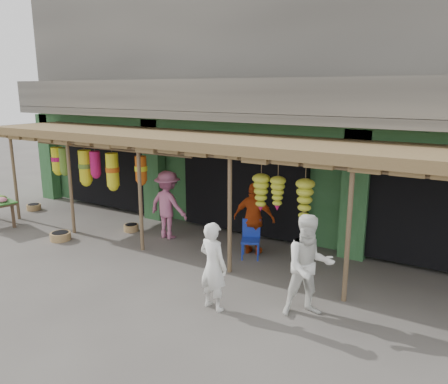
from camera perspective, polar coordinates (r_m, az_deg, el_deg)
The scene contains 11 objects.
ground at distance 10.27m, azimuth -3.52°, elevation -8.78°, with size 80.00×80.00×0.00m, color #514C47.
building at distance 13.77m, azimuth 8.27°, elevation 11.16°, with size 16.40×6.80×7.00m.
awning at distance 10.34m, azimuth -1.80°, elevation 6.21°, with size 14.00×2.70×2.79m.
blue_chair at distance 10.27m, azimuth 3.54°, elevation -5.82°, with size 0.56×0.57×0.89m.
basket_left at distance 15.55m, azimuth -23.59°, elevation -1.82°, with size 0.45×0.45×0.19m, color olive.
basket_mid at distance 12.24m, azimuth -20.58°, elevation -5.43°, with size 0.52×0.52×0.20m, color #926041.
basket_right at distance 12.45m, azimuth -12.03°, elevation -4.58°, with size 0.41×0.41×0.19m, color #A6864D.
person_front at distance 7.82m, azimuth -1.44°, elevation -9.66°, with size 0.59×0.39×1.62m, color white.
person_right at distance 7.72m, azimuth 11.04°, elevation -9.46°, with size 0.88×0.69×1.81m, color white.
person_vendor at distance 10.36m, azimuth 3.95°, elevation -3.50°, with size 1.02×0.42×1.73m, color #C14212.
person_shopper at distance 11.53m, azimuth -7.33°, elevation -1.66°, with size 1.16×0.67×1.80m, color #C2678D.
Camera 1 is at (5.54, -7.73, 3.87)m, focal length 35.00 mm.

